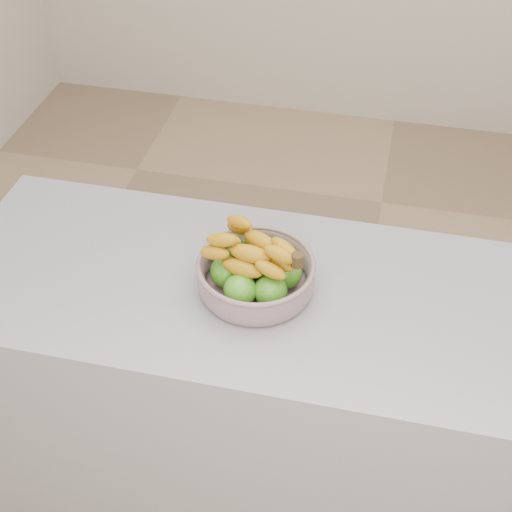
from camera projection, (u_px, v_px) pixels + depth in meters
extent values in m
plane|color=#9C7F60|center=(349.00, 411.00, 2.50)|extent=(4.00, 4.00, 0.00)
cube|color=gray|center=(347.00, 421.00, 1.93)|extent=(2.00, 0.60, 0.90)
cylinder|color=#8F9FAC|center=(256.00, 286.00, 1.67)|extent=(0.23, 0.23, 0.01)
torus|color=#8F9FAC|center=(256.00, 264.00, 1.62)|extent=(0.28, 0.28, 0.01)
sphere|color=#2C8316|center=(240.00, 290.00, 1.60)|extent=(0.08, 0.08, 0.08)
sphere|color=#2C8316|center=(271.00, 291.00, 1.60)|extent=(0.08, 0.08, 0.08)
sphere|color=#2C8316|center=(286.00, 273.00, 1.64)|extent=(0.08, 0.08, 0.08)
sphere|color=#2C8316|center=(271.00, 256.00, 1.69)|extent=(0.08, 0.08, 0.08)
sphere|color=#2C8316|center=(242.00, 255.00, 1.69)|extent=(0.08, 0.08, 0.08)
sphere|color=#2C8316|center=(226.00, 272.00, 1.64)|extent=(0.08, 0.08, 0.08)
ellipsoid|color=orange|center=(242.00, 268.00, 1.59)|extent=(0.18, 0.07, 0.04)
ellipsoid|color=orange|center=(253.00, 257.00, 1.62)|extent=(0.18, 0.09, 0.04)
ellipsoid|color=orange|center=(263.00, 246.00, 1.64)|extent=(0.17, 0.11, 0.04)
ellipsoid|color=orange|center=(250.00, 254.00, 1.58)|extent=(0.18, 0.06, 0.04)
ellipsoid|color=orange|center=(261.00, 242.00, 1.61)|extent=(0.17, 0.12, 0.04)
cylinder|color=#3C2B13|center=(297.00, 260.00, 1.54)|extent=(0.03, 0.03, 0.03)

